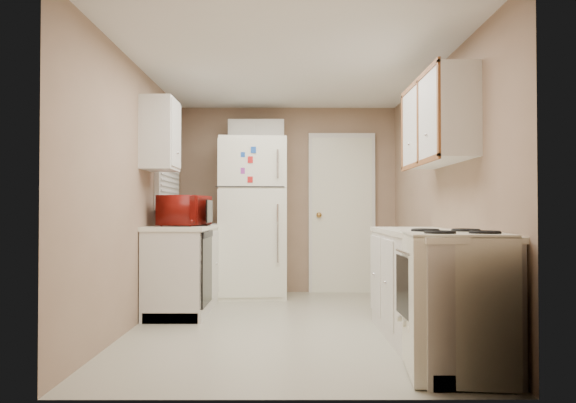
{
  "coord_description": "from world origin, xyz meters",
  "views": [
    {
      "loc": [
        -0.01,
        -4.78,
        1.06
      ],
      "look_at": [
        0.0,
        0.5,
        1.15
      ],
      "focal_mm": 32.0,
      "sensor_mm": 36.0,
      "label": 1
    }
  ],
  "objects": [
    {
      "name": "wall_right",
      "position": [
        1.4,
        0.0,
        1.2
      ],
      "size": [
        3.8,
        3.8,
        0.0
      ],
      "primitive_type": "plane",
      "color": "#9A7D65",
      "rests_on": "floor"
    },
    {
      "name": "wall_left",
      "position": [
        -1.4,
        0.0,
        1.2
      ],
      "size": [
        3.8,
        3.8,
        0.0
      ],
      "primitive_type": "plane",
      "color": "#9A7D65",
      "rests_on": "floor"
    },
    {
      "name": "floor",
      "position": [
        0.0,
        0.0,
        0.0
      ],
      "size": [
        3.8,
        3.8,
        0.0
      ],
      "primitive_type": "plane",
      "color": "beige",
      "rests_on": "ground"
    },
    {
      "name": "upper_cabinet_right",
      "position": [
        1.25,
        -0.5,
        1.8
      ],
      "size": [
        0.3,
        1.2,
        0.7
      ],
      "primitive_type": "cube",
      "color": "silver",
      "rests_on": "wall_right"
    },
    {
      "name": "soap_bottle",
      "position": [
        -1.15,
        1.57,
        1.0
      ],
      "size": [
        0.1,
        0.1,
        0.2
      ],
      "primitive_type": "imported",
      "rotation": [
        0.0,
        0.0,
        -0.13
      ],
      "color": "white",
      "rests_on": "left_counter"
    },
    {
      "name": "wall_front",
      "position": [
        0.0,
        -1.9,
        1.2
      ],
      "size": [
        2.8,
        2.8,
        0.0
      ],
      "primitive_type": "plane",
      "color": "#9A7D65",
      "rests_on": "floor"
    },
    {
      "name": "ceiling",
      "position": [
        0.0,
        0.0,
        2.4
      ],
      "size": [
        3.8,
        3.8,
        0.0
      ],
      "primitive_type": "plane",
      "color": "white",
      "rests_on": "floor"
    },
    {
      "name": "window_blinds",
      "position": [
        -1.36,
        1.05,
        1.6
      ],
      "size": [
        0.1,
        0.98,
        1.08
      ],
      "primitive_type": "cube",
      "color": "silver",
      "rests_on": "wall_left"
    },
    {
      "name": "upper_cabinet_left",
      "position": [
        -1.25,
        0.22,
        1.8
      ],
      "size": [
        0.3,
        0.45,
        0.7
      ],
      "primitive_type": "cube",
      "color": "silver",
      "rests_on": "wall_left"
    },
    {
      "name": "dishwasher",
      "position": [
        -0.81,
        0.3,
        0.49
      ],
      "size": [
        0.03,
        0.58,
        0.72
      ],
      "primitive_type": "cube",
      "color": "black",
      "rests_on": "floor"
    },
    {
      "name": "refrigerator",
      "position": [
        -0.44,
        1.57,
        0.97
      ],
      "size": [
        0.85,
        0.83,
        1.94
      ],
      "primitive_type": "cube",
      "rotation": [
        0.0,
        0.0,
        0.07
      ],
      "color": "white",
      "rests_on": "floor"
    },
    {
      "name": "right_counter",
      "position": [
        1.1,
        -0.8,
        0.45
      ],
      "size": [
        0.6,
        2.0,
        0.9
      ],
      "primitive_type": "cube",
      "color": "silver",
      "rests_on": "floor"
    },
    {
      "name": "stove",
      "position": [
        1.08,
        -1.42,
        0.46
      ],
      "size": [
        0.69,
        0.82,
        0.91
      ],
      "primitive_type": "cube",
      "rotation": [
        0.0,
        0.0,
        -0.12
      ],
      "color": "white",
      "rests_on": "floor"
    },
    {
      "name": "interior_door",
      "position": [
        0.7,
        1.86,
        1.02
      ],
      "size": [
        0.86,
        0.06,
        2.08
      ],
      "primitive_type": "cube",
      "color": "white",
      "rests_on": "floor"
    },
    {
      "name": "microwave",
      "position": [
        -1.05,
        0.46,
        1.05
      ],
      "size": [
        0.61,
        0.42,
        0.37
      ],
      "primitive_type": "imported",
      "rotation": [
        0.0,
        0.0,
        1.36
      ],
      "color": "maroon",
      "rests_on": "left_counter"
    },
    {
      "name": "cabinet_over_fridge",
      "position": [
        -0.4,
        1.75,
        2.0
      ],
      "size": [
        0.7,
        0.3,
        0.4
      ],
      "primitive_type": "cube",
      "color": "silver",
      "rests_on": "wall_back"
    },
    {
      "name": "wall_back",
      "position": [
        0.0,
        1.9,
        1.2
      ],
      "size": [
        2.8,
        2.8,
        0.0
      ],
      "primitive_type": "plane",
      "color": "#9A7D65",
      "rests_on": "floor"
    },
    {
      "name": "left_counter",
      "position": [
        -1.1,
        0.9,
        0.45
      ],
      "size": [
        0.6,
        1.8,
        0.9
      ],
      "primitive_type": "cube",
      "color": "silver",
      "rests_on": "floor"
    },
    {
      "name": "sink",
      "position": [
        -1.1,
        1.05,
        0.86
      ],
      "size": [
        0.54,
        0.74,
        0.16
      ],
      "primitive_type": "cube",
      "color": "gray",
      "rests_on": "left_counter"
    }
  ]
}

